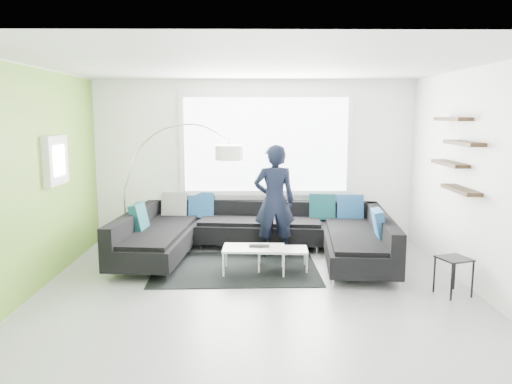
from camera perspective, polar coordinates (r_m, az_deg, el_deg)
ground at (r=6.50m, az=0.00°, el=-11.02°), size 5.50×5.50×0.00m
room_shell at (r=6.33m, az=0.32°, el=5.23°), size 5.54×5.04×2.82m
sectional_sofa at (r=7.63m, az=0.02°, el=-5.05°), size 4.18×2.82×0.86m
rug at (r=7.31m, az=-2.31°, el=-8.69°), size 2.38×1.75×0.01m
coffee_table at (r=7.16m, az=1.42°, el=-7.60°), size 1.14×0.69×0.37m
arc_lamp at (r=8.16m, az=-14.87°, el=0.30°), size 2.01×0.92×2.08m
side_table at (r=6.68m, az=21.61°, el=-8.95°), size 0.44×0.44×0.48m
person at (r=7.74m, az=2.11°, el=-1.05°), size 0.71×0.52×1.76m
laptop at (r=7.03m, az=0.35°, el=-6.26°), size 0.33×0.24×0.02m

